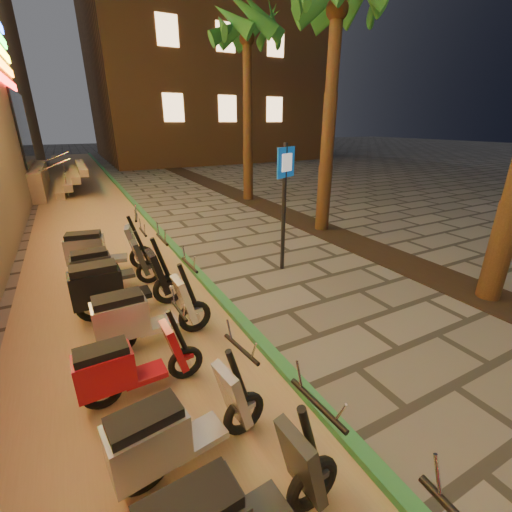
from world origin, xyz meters
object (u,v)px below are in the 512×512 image
pedestrian_sign (285,191)px  scooter_7 (126,367)px  scooter_9 (115,286)px  scooter_11 (100,250)px  scooter_6 (175,432)px  scooter_10 (106,268)px  scooter_8 (140,316)px

pedestrian_sign → scooter_7: pedestrian_sign is taller
scooter_9 → scooter_11: scooter_9 is taller
scooter_6 → scooter_9: (-0.09, 3.23, 0.08)m
pedestrian_sign → scooter_6: 5.15m
scooter_7 → scooter_10: (0.11, 3.10, 0.05)m
scooter_7 → scooter_11: (0.09, 4.05, 0.09)m
scooter_6 → scooter_7: size_ratio=1.08×
scooter_7 → scooter_9: size_ratio=0.81×
scooter_8 → scooter_9: scooter_9 is taller
scooter_10 → pedestrian_sign: bearing=-10.6°
scooter_9 → scooter_10: size_ratio=1.13×
pedestrian_sign → scooter_10: bearing=144.8°
scooter_6 → scooter_8: scooter_8 is taller
scooter_6 → scooter_8: (0.10, 2.13, 0.03)m
scooter_10 → scooter_9: bearing=-88.1°
pedestrian_sign → scooter_9: pedestrian_sign is taller
scooter_6 → scooter_11: (-0.16, 5.23, 0.06)m
scooter_7 → scooter_8: scooter_8 is taller
scooter_6 → scooter_10: scooter_10 is taller
scooter_11 → scooter_10: bearing=-78.1°
scooter_8 → scooter_9: 1.11m
scooter_9 → scooter_10: 1.05m
scooter_10 → scooter_11: 0.96m
pedestrian_sign → scooter_9: 3.75m
pedestrian_sign → scooter_7: size_ratio=1.84×
scooter_10 → scooter_6: bearing=-88.5°
scooter_8 → scooter_10: bearing=94.1°
pedestrian_sign → scooter_10: pedestrian_sign is taller
scooter_8 → scooter_10: 2.16m
scooter_7 → scooter_8: 1.02m
scooter_11 → scooter_8: bearing=-74.9°
scooter_6 → scooter_11: size_ratio=0.89×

